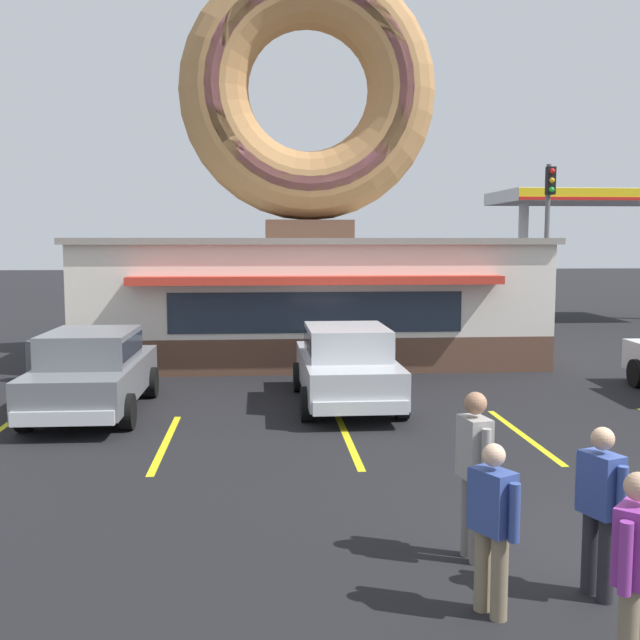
# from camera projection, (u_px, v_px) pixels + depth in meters

# --- Properties ---
(donut_shop_building) EXTENTS (12.30, 6.75, 10.96)m
(donut_shop_building) POSITION_uv_depth(u_px,v_px,m) (309.00, 225.00, 20.94)
(donut_shop_building) COLOR brown
(donut_shop_building) RESTS_ON ground
(car_silver) EXTENTS (1.99, 4.57, 1.60)m
(car_silver) POSITION_uv_depth(u_px,v_px,m) (346.00, 362.00, 14.98)
(car_silver) COLOR #B2B5BA
(car_silver) RESTS_ON ground
(car_grey) EXTENTS (2.01, 4.57, 1.60)m
(car_grey) POSITION_uv_depth(u_px,v_px,m) (93.00, 368.00, 14.23)
(car_grey) COLOR slate
(car_grey) RESTS_ON ground
(pedestrian_hooded_kid) EXTENTS (0.36, 0.57, 1.61)m
(pedestrian_hooded_kid) POSITION_uv_depth(u_px,v_px,m) (600.00, 504.00, 6.84)
(pedestrian_hooded_kid) COLOR #232328
(pedestrian_hooded_kid) RESTS_ON ground
(pedestrian_leather_jacket_man) EXTENTS (0.31, 0.59, 1.76)m
(pedestrian_leather_jacket_man) POSITION_uv_depth(u_px,v_px,m) (474.00, 467.00, 7.66)
(pedestrian_leather_jacket_man) COLOR slate
(pedestrian_leather_jacket_man) RESTS_ON ground
(pedestrian_beanie_man) EXTENTS (0.44, 0.46, 1.62)m
(pedestrian_beanie_man) POSITION_uv_depth(u_px,v_px,m) (635.00, 568.00, 5.49)
(pedestrian_beanie_man) COLOR #7F7056
(pedestrian_beanie_man) RESTS_ON ground
(pedestrian_crossing_woman) EXTENTS (0.39, 0.54, 1.55)m
(pedestrian_crossing_woman) POSITION_uv_depth(u_px,v_px,m) (492.00, 522.00, 6.52)
(pedestrian_crossing_woman) COLOR #7F7056
(pedestrian_crossing_woman) RESTS_ON ground
(trash_bin) EXTENTS (0.57, 0.57, 0.97)m
(trash_bin) POSITION_uv_depth(u_px,v_px,m) (39.00, 360.00, 17.52)
(trash_bin) COLOR #51565B
(trash_bin) RESTS_ON ground
(traffic_light_pole) EXTENTS (0.28, 0.47, 5.80)m
(traffic_light_pole) POSITION_uv_depth(u_px,v_px,m) (548.00, 228.00, 24.72)
(traffic_light_pole) COLOR #595B60
(traffic_light_pole) RESTS_ON ground
(gas_station_canopy) EXTENTS (9.00, 4.46, 5.30)m
(gas_station_canopy) POSITION_uv_depth(u_px,v_px,m) (608.00, 202.00, 30.51)
(gas_station_canopy) COLOR silver
(gas_station_canopy) RESTS_ON ground
(parking_stripe_left) EXTENTS (0.12, 3.60, 0.01)m
(parking_stripe_left) POSITION_uv_depth(u_px,v_px,m) (166.00, 442.00, 12.24)
(parking_stripe_left) COLOR yellow
(parking_stripe_left) RESTS_ON ground
(parking_stripe_mid_left) EXTENTS (0.12, 3.60, 0.01)m
(parking_stripe_mid_left) POSITION_uv_depth(u_px,v_px,m) (348.00, 439.00, 12.48)
(parking_stripe_mid_left) COLOR yellow
(parking_stripe_mid_left) RESTS_ON ground
(parking_stripe_centre) EXTENTS (0.12, 3.60, 0.01)m
(parking_stripe_centre) POSITION_uv_depth(u_px,v_px,m) (523.00, 435.00, 12.71)
(parking_stripe_centre) COLOR yellow
(parking_stripe_centre) RESTS_ON ground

